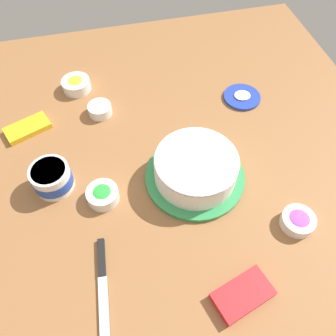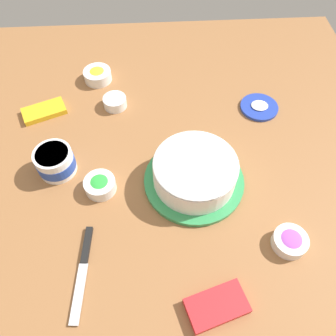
{
  "view_description": "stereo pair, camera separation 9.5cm",
  "coord_description": "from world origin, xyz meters",
  "px_view_note": "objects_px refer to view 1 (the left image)",
  "views": [
    {
      "loc": [
        0.09,
        0.55,
        0.81
      ],
      "look_at": [
        -0.04,
        0.02,
        0.04
      ],
      "focal_mm": 35.9,
      "sensor_mm": 36.0,
      "label": 1
    },
    {
      "loc": [
        -0.01,
        0.56,
        0.81
      ],
      "look_at": [
        -0.04,
        0.02,
        0.04
      ],
      "focal_mm": 35.9,
      "sensor_mm": 36.0,
      "label": 2
    }
  ],
  "objects_px": {
    "candy_box_lower": "(28,128)",
    "frosting_tub_lid": "(242,97)",
    "frosted_cake": "(196,169)",
    "candy_box_upper": "(243,295)",
    "sprinkle_bowl_orange": "(100,109)",
    "spreading_knife": "(102,277)",
    "frosting_tub": "(52,178)",
    "sprinkle_bowl_rainbow": "(298,221)",
    "sprinkle_bowl_yellow": "(76,84)",
    "sprinkle_bowl_green": "(103,195)"
  },
  "relations": [
    {
      "from": "candy_box_lower",
      "to": "frosting_tub_lid",
      "type": "bearing_deg",
      "value": 156.35
    },
    {
      "from": "frosted_cake",
      "to": "candy_box_upper",
      "type": "bearing_deg",
      "value": 92.65
    },
    {
      "from": "sprinkle_bowl_orange",
      "to": "spreading_knife",
      "type": "bearing_deg",
      "value": 83.64
    },
    {
      "from": "frosted_cake",
      "to": "frosting_tub_lid",
      "type": "height_order",
      "value": "frosted_cake"
    },
    {
      "from": "frosting_tub",
      "to": "candy_box_upper",
      "type": "xyz_separation_m",
      "value": [
        -0.41,
        0.41,
        -0.03
      ]
    },
    {
      "from": "sprinkle_bowl_rainbow",
      "to": "candy_box_upper",
      "type": "height_order",
      "value": "sprinkle_bowl_rainbow"
    },
    {
      "from": "frosting_tub_lid",
      "to": "sprinkle_bowl_rainbow",
      "type": "height_order",
      "value": "sprinkle_bowl_rainbow"
    },
    {
      "from": "sprinkle_bowl_yellow",
      "to": "sprinkle_bowl_green",
      "type": "height_order",
      "value": "same"
    },
    {
      "from": "sprinkle_bowl_orange",
      "to": "frosting_tub_lid",
      "type": "bearing_deg",
      "value": 175.2
    },
    {
      "from": "frosted_cake",
      "to": "sprinkle_bowl_yellow",
      "type": "height_order",
      "value": "frosted_cake"
    },
    {
      "from": "frosting_tub",
      "to": "sprinkle_bowl_rainbow",
      "type": "bearing_deg",
      "value": 156.31
    },
    {
      "from": "spreading_knife",
      "to": "sprinkle_bowl_yellow",
      "type": "height_order",
      "value": "sprinkle_bowl_yellow"
    },
    {
      "from": "sprinkle_bowl_orange",
      "to": "candy_box_lower",
      "type": "relative_size",
      "value": 0.56
    },
    {
      "from": "sprinkle_bowl_rainbow",
      "to": "sprinkle_bowl_orange",
      "type": "bearing_deg",
      "value": -49.11
    },
    {
      "from": "candy_box_upper",
      "to": "frosting_tub_lid",
      "type": "bearing_deg",
      "value": -127.39
    },
    {
      "from": "frosting_tub_lid",
      "to": "sprinkle_bowl_yellow",
      "type": "relative_size",
      "value": 1.3
    },
    {
      "from": "spreading_knife",
      "to": "candy_box_lower",
      "type": "xyz_separation_m",
      "value": [
        0.17,
        -0.53,
        0.0
      ]
    },
    {
      "from": "spreading_knife",
      "to": "candy_box_upper",
      "type": "bearing_deg",
      "value": 159.11
    },
    {
      "from": "sprinkle_bowl_orange",
      "to": "sprinkle_bowl_rainbow",
      "type": "relative_size",
      "value": 0.88
    },
    {
      "from": "frosting_tub",
      "to": "spreading_knife",
      "type": "distance_m",
      "value": 0.31
    },
    {
      "from": "candy_box_upper",
      "to": "candy_box_lower",
      "type": "bearing_deg",
      "value": -69.88
    },
    {
      "from": "sprinkle_bowl_orange",
      "to": "candy_box_lower",
      "type": "height_order",
      "value": "sprinkle_bowl_orange"
    },
    {
      "from": "sprinkle_bowl_yellow",
      "to": "candy_box_upper",
      "type": "height_order",
      "value": "sprinkle_bowl_yellow"
    },
    {
      "from": "sprinkle_bowl_yellow",
      "to": "candy_box_lower",
      "type": "relative_size",
      "value": 0.71
    },
    {
      "from": "sprinkle_bowl_green",
      "to": "candy_box_lower",
      "type": "height_order",
      "value": "sprinkle_bowl_green"
    },
    {
      "from": "spreading_knife",
      "to": "sprinkle_bowl_rainbow",
      "type": "height_order",
      "value": "sprinkle_bowl_rainbow"
    },
    {
      "from": "frosted_cake",
      "to": "sprinkle_bowl_rainbow",
      "type": "relative_size",
      "value": 3.25
    },
    {
      "from": "frosting_tub_lid",
      "to": "sprinkle_bowl_yellow",
      "type": "bearing_deg",
      "value": -17.95
    },
    {
      "from": "sprinkle_bowl_yellow",
      "to": "candy_box_lower",
      "type": "xyz_separation_m",
      "value": [
        0.17,
        0.16,
        -0.01
      ]
    },
    {
      "from": "sprinkle_bowl_rainbow",
      "to": "candy_box_lower",
      "type": "relative_size",
      "value": 0.64
    },
    {
      "from": "frosted_cake",
      "to": "candy_box_upper",
      "type": "relative_size",
      "value": 2.09
    },
    {
      "from": "sprinkle_bowl_yellow",
      "to": "sprinkle_bowl_orange",
      "type": "distance_m",
      "value": 0.15
    },
    {
      "from": "sprinkle_bowl_yellow",
      "to": "frosting_tub_lid",
      "type": "bearing_deg",
      "value": 162.05
    },
    {
      "from": "frosting_tub_lid",
      "to": "sprinkle_bowl_green",
      "type": "xyz_separation_m",
      "value": [
        0.52,
        0.29,
        0.02
      ]
    },
    {
      "from": "sprinkle_bowl_orange",
      "to": "candy_box_upper",
      "type": "height_order",
      "value": "sprinkle_bowl_orange"
    },
    {
      "from": "frosted_cake",
      "to": "frosting_tub_lid",
      "type": "relative_size",
      "value": 2.25
    },
    {
      "from": "frosting_tub_lid",
      "to": "frosted_cake",
      "type": "bearing_deg",
      "value": 48.29
    },
    {
      "from": "sprinkle_bowl_green",
      "to": "sprinkle_bowl_rainbow",
      "type": "xyz_separation_m",
      "value": [
        -0.48,
        0.19,
        -0.0
      ]
    },
    {
      "from": "frosted_cake",
      "to": "sprinkle_bowl_yellow",
      "type": "distance_m",
      "value": 0.55
    },
    {
      "from": "sprinkle_bowl_green",
      "to": "candy_box_lower",
      "type": "distance_m",
      "value": 0.37
    },
    {
      "from": "sprinkle_bowl_rainbow",
      "to": "candy_box_lower",
      "type": "xyz_separation_m",
      "value": [
        0.69,
        -0.5,
        -0.01
      ]
    },
    {
      "from": "sprinkle_bowl_yellow",
      "to": "sprinkle_bowl_orange",
      "type": "xyz_separation_m",
      "value": [
        -0.07,
        0.14,
        -0.0
      ]
    },
    {
      "from": "frosting_tub_lid",
      "to": "candy_box_lower",
      "type": "xyz_separation_m",
      "value": [
        0.72,
        -0.02,
        0.0
      ]
    },
    {
      "from": "sprinkle_bowl_green",
      "to": "candy_box_lower",
      "type": "relative_size",
      "value": 0.64
    },
    {
      "from": "candy_box_upper",
      "to": "sprinkle_bowl_orange",
      "type": "bearing_deg",
      "value": -86.24
    },
    {
      "from": "sprinkle_bowl_yellow",
      "to": "sprinkle_bowl_green",
      "type": "relative_size",
      "value": 1.11
    },
    {
      "from": "candy_box_lower",
      "to": "sprinkle_bowl_green",
      "type": "bearing_deg",
      "value": 101.45
    },
    {
      "from": "sprinkle_bowl_orange",
      "to": "sprinkle_bowl_rainbow",
      "type": "distance_m",
      "value": 0.69
    },
    {
      "from": "frosting_tub",
      "to": "sprinkle_bowl_orange",
      "type": "height_order",
      "value": "frosting_tub"
    },
    {
      "from": "sprinkle_bowl_rainbow",
      "to": "sprinkle_bowl_yellow",
      "type": "bearing_deg",
      "value": -51.85
    }
  ]
}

